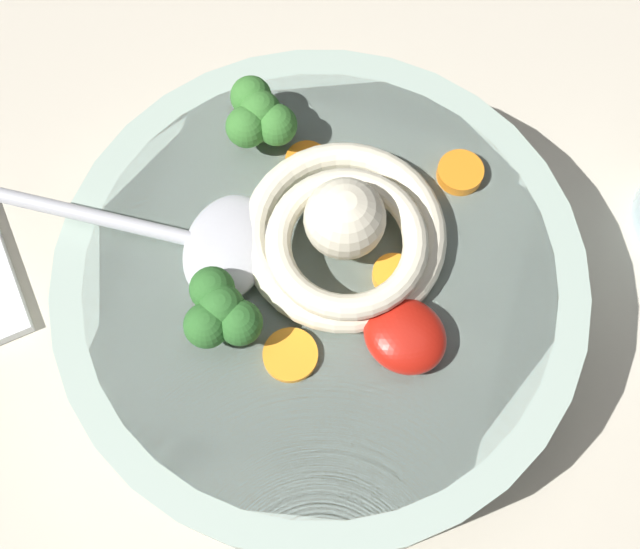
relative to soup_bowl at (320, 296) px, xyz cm
name	(u,v)px	position (x,y,z in cm)	size (l,w,h in cm)	color
table_slab	(370,321)	(2.15, 2.25, -5.68)	(103.50, 103.50, 4.20)	#BCB29E
soup_bowl	(320,296)	(0.00, 0.00, 0.00)	(27.65, 27.65, 6.93)	#9EB2A3
noodle_pile	(343,235)	(-0.09, 1.93, 4.81)	(11.63, 11.40, 4.67)	beige
soup_spoon	(201,241)	(-5.62, -2.69, 4.15)	(16.98, 10.49, 1.60)	#B7B7BC
chili_sauce_dollop	(405,335)	(5.43, -0.10, 4.29)	(4.20, 3.78, 1.89)	#B2190F
broccoli_floret_far	(259,115)	(-7.63, 4.21, 5.48)	(4.31, 3.70, 3.40)	#7A9E60
broccoli_floret_front	(220,311)	(-1.94, -5.10, 5.50)	(4.33, 3.73, 3.43)	#7A9E60
carrot_slice_beside_chili	(290,355)	(1.62, -4.25, 3.57)	(2.72, 2.72, 0.43)	orange
carrot_slice_right	(398,269)	(2.96, 2.65, 3.69)	(2.14, 2.14, 0.69)	orange
carrot_slice_center	(456,169)	(1.85, 9.12, 3.71)	(2.46, 2.46, 0.71)	orange
carrot_slice_beside_noodles	(307,161)	(-4.65, 4.53, 3.56)	(2.32, 2.32, 0.42)	orange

